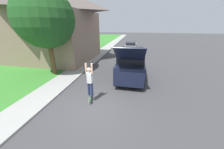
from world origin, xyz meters
TOP-DOWN VIEW (x-y plane):
  - ground_plane at (0.00, 0.00)m, footprint 120.00×120.00m
  - lawn at (-8.00, 6.00)m, footprint 10.00×80.00m
  - sidewalk at (-3.60, 6.00)m, footprint 1.80×80.00m
  - house at (-8.07, 8.36)m, footprint 9.86×8.69m
  - lawn_tree_near at (-5.06, 3.54)m, footprint 4.39×4.39m
  - suv_parked at (1.49, 3.94)m, footprint 2.13×5.22m
  - car_down_street at (0.72, 16.35)m, footprint 1.92×4.30m
  - skateboarder at (-0.48, 0.25)m, footprint 0.41×0.22m
  - skateboard at (-0.57, 0.29)m, footprint 0.37×0.78m

SIDE VIEW (x-z plane):
  - ground_plane at x=0.00m, z-range 0.00..0.00m
  - lawn at x=-8.00m, z-range 0.00..0.08m
  - sidewalk at x=-3.60m, z-range 0.00..0.10m
  - skateboard at x=-0.57m, z-range 0.09..0.40m
  - car_down_street at x=0.72m, z-range -0.03..1.24m
  - suv_parked at x=1.49m, z-range -0.27..2.74m
  - skateboarder at x=-0.48m, z-range 0.43..2.31m
  - house at x=-8.07m, z-range 0.24..8.18m
  - lawn_tree_near at x=-5.06m, z-range 1.17..7.78m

